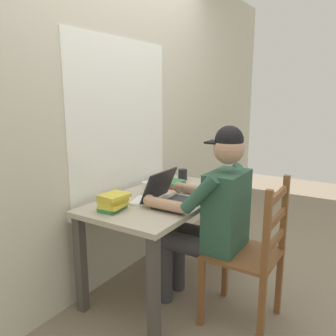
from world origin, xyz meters
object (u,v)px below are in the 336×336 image
desk (164,210)px  landscape_photo_print (206,188)px  seated_person (211,212)px  book_stack_side (174,184)px  laptop (171,196)px  computer_mouse (201,193)px  book_stack_main (113,202)px  coffee_mug_white (148,188)px  coffee_mug_dark (183,175)px  wooden_chair (252,254)px

desk → landscape_photo_print: bearing=-24.3°
seated_person → book_stack_side: (0.34, 0.49, 0.04)m
laptop → book_stack_side: bearing=28.5°
seated_person → book_stack_side: seated_person is taller
computer_mouse → landscape_photo_print: computer_mouse is taller
landscape_photo_print → book_stack_side: bearing=103.8°
book_stack_side → laptop: bearing=-151.5°
book_stack_main → book_stack_side: 0.69m
desk → laptop: laptop is taller
coffee_mug_white → landscape_photo_print: 0.48m
seated_person → coffee_mug_dark: size_ratio=10.93×
laptop → computer_mouse: (0.29, -0.08, -0.03)m
seated_person → wooden_chair: seated_person is taller
wooden_chair → laptop: bearing=93.8°
coffee_mug_dark → landscape_photo_print: size_ratio=0.88×
laptop → book_stack_side: size_ratio=1.80×
computer_mouse → book_stack_side: bearing=72.0°
coffee_mug_dark → seated_person: bearing=-136.8°
laptop → seated_person: bearing=-82.5°
laptop → desk: bearing=48.1°
seated_person → coffee_mug_dark: bearing=43.2°
laptop → coffee_mug_white: (0.11, 0.27, -0.01)m
desk → seated_person: seated_person is taller
computer_mouse → coffee_mug_dark: bearing=46.4°
wooden_chair → computer_mouse: 0.60m
desk → wooden_chair: 0.71m
computer_mouse → book_stack_side: size_ratio=0.54×
laptop → book_stack_main: 0.39m
seated_person → coffee_mug_white: bearing=82.7°
computer_mouse → landscape_photo_print: bearing=14.6°
book_stack_side → landscape_photo_print: 0.26m
seated_person → laptop: (-0.04, 0.28, 0.07)m
coffee_mug_white → coffee_mug_dark: 0.50m
book_stack_main → seated_person: bearing=-56.4°
landscape_photo_print → computer_mouse: bearing=-175.4°
coffee_mug_white → book_stack_side: (0.27, -0.06, -0.02)m
wooden_chair → landscape_photo_print: 0.74m
wooden_chair → coffee_mug_white: (0.07, 0.83, 0.29)m
coffee_mug_white → landscape_photo_print: bearing=-38.3°
wooden_chair → coffee_mug_dark: size_ratio=8.27×
coffee_mug_dark → desk: bearing=-165.9°
book_stack_side → landscape_photo_print: size_ratio=1.41×
seated_person → wooden_chair: (-0.00, -0.28, -0.22)m
laptop → landscape_photo_print: laptop is taller
computer_mouse → coffee_mug_white: (-0.18, 0.35, 0.03)m
seated_person → coffee_mug_white: seated_person is taller
wooden_chair → coffee_mug_white: 0.88m
wooden_chair → laptop: wooden_chair is taller
book_stack_side → landscape_photo_print: (0.10, -0.24, -0.02)m
wooden_chair → computer_mouse: bearing=62.5°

